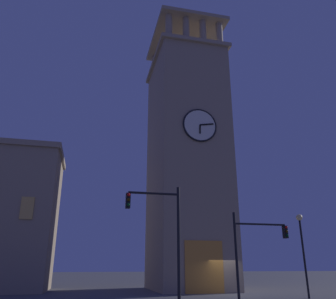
{
  "coord_description": "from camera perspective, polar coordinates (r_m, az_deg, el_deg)",
  "views": [
    {
      "loc": [
        10.93,
        25.8,
        2.07
      ],
      "look_at": [
        3.58,
        -5.62,
        13.14
      ],
      "focal_mm": 36.24,
      "sensor_mm": 36.0,
      "label": 1
    }
  ],
  "objects": [
    {
      "name": "ground_plane",
      "position": [
        28.1,
        10.61,
        -22.87
      ],
      "size": [
        200.0,
        200.0,
        0.0
      ],
      "primitive_type": "plane",
      "color": "#4C4C51"
    },
    {
      "name": "clocktower",
      "position": [
        34.26,
        3.16,
        -1.78
      ],
      "size": [
        7.25,
        9.31,
        29.82
      ],
      "color": "gray",
      "rests_on": "ground_plane"
    },
    {
      "name": "traffic_signal_near",
      "position": [
        17.14,
        -0.95,
        -12.92
      ],
      "size": [
        2.76,
        0.41,
        5.91
      ],
      "color": "black",
      "rests_on": "ground_plane"
    },
    {
      "name": "traffic_signal_mid",
      "position": [
        21.41,
        14.31,
        -15.08
      ],
      "size": [
        3.5,
        0.41,
        5.1
      ],
      "color": "black",
      "rests_on": "ground_plane"
    },
    {
      "name": "street_lamp",
      "position": [
        26.17,
        21.59,
        -13.83
      ],
      "size": [
        0.44,
        0.44,
        5.54
      ],
      "color": "black",
      "rests_on": "ground_plane"
    }
  ]
}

